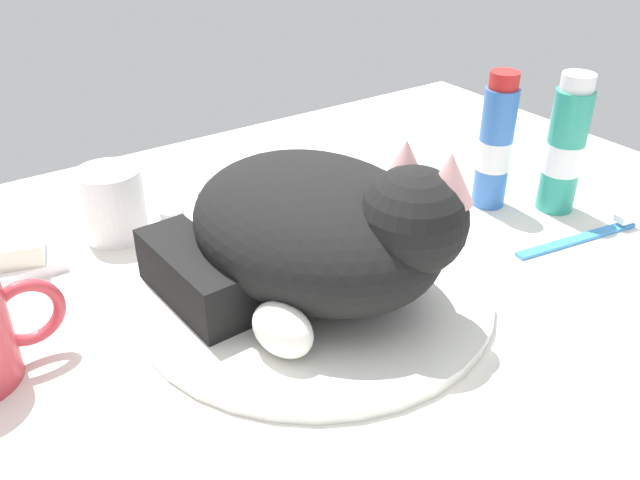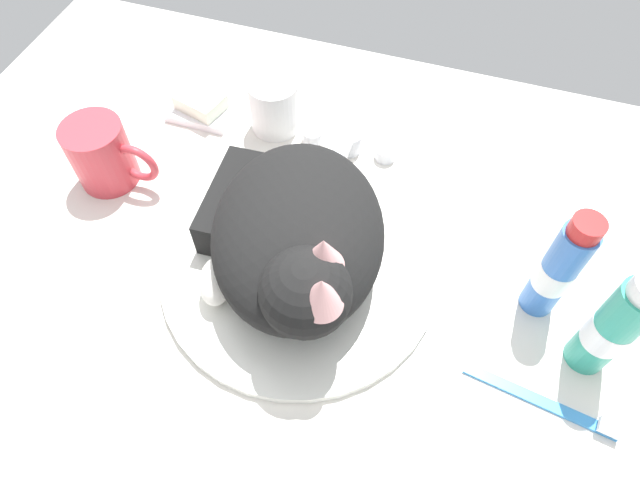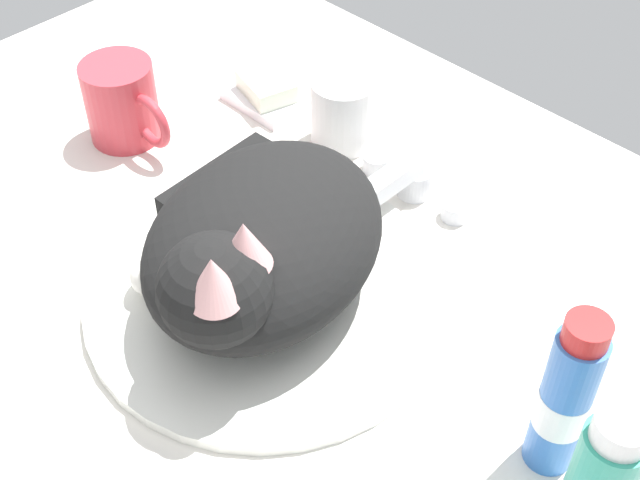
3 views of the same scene
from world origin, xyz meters
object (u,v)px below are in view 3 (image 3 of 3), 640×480
coffee_mug (123,103)px  rinse_cup (343,112)px  soap_bar (266,86)px  toothpaste_bottle (565,399)px  cat (255,245)px  faucet (407,182)px

coffee_mug → rinse_cup: bearing=42.7°
soap_bar → toothpaste_bottle: bearing=-18.5°
coffee_mug → toothpaste_bottle: size_ratio=0.76×
rinse_cup → toothpaste_bottle: size_ratio=0.49×
toothpaste_bottle → cat: bearing=-169.5°
toothpaste_bottle → rinse_cup: bearing=155.5°
cat → rinse_cup: bearing=116.3°
rinse_cup → soap_bar: 10.97cm
soap_bar → toothpaste_bottle: (48.60, -16.26, 4.95)cm
rinse_cup → faucet: bearing=-12.5°
faucet → rinse_cup: size_ratio=1.75×
cat → rinse_cup: size_ratio=3.72×
faucet → cat: bearing=-90.0°
cat → coffee_mug: size_ratio=2.37×
cat → rinse_cup: cat is taller
cat → soap_bar: bearing=135.8°
faucet → rinse_cup: rinse_cup is taller
soap_bar → faucet: bearing=-3.9°
cat → toothpaste_bottle: cat is taller
faucet → rinse_cup: (-11.00, 2.44, 1.60)cm
coffee_mug → soap_bar: (6.12, 14.67, -2.12)cm
faucet → soap_bar: size_ratio=2.07×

